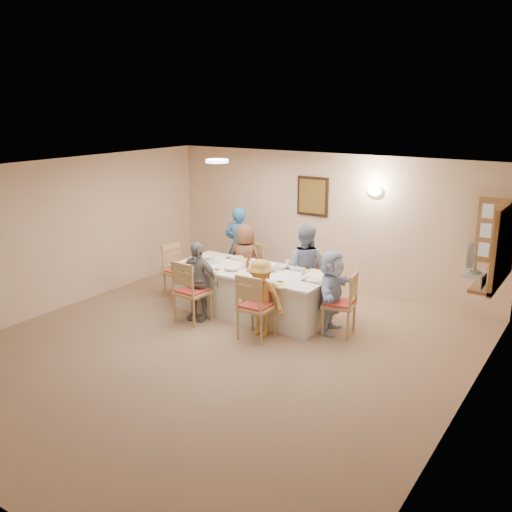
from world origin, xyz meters
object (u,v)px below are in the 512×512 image
Objects in this scene: chair_back_left at (249,270)px; diner_back_left at (245,261)px; diner_front_right at (261,298)px; serving_hatch at (504,244)px; chair_front_right at (256,305)px; diner_back_right at (305,267)px; desk_fan at (473,261)px; diner_front_left at (197,281)px; caregiver at (239,246)px; dining_table at (252,291)px; chair_back_right at (308,281)px; chair_right_end at (339,303)px; chair_front_left at (192,291)px; diner_right_end at (332,292)px; chair_left_end at (179,271)px; condiment_ketchup at (249,262)px.

diner_back_left is at bearing -91.57° from chair_back_left.
diner_back_left reaches higher than diner_front_right.
chair_front_right is (-3.00, -1.62, -1.00)m from serving_hatch.
diner_back_right is at bearing 84.85° from diner_front_right.
desk_fan is 0.21× the size of diner_back_right.
diner_front_left reaches higher than chair_back_left.
desk_fan is 4.91m from caregiver.
diner_front_right is (0.60, -0.68, 0.21)m from dining_table.
chair_right_end reaches higher than chair_back_right.
chair_front_left is 1.01× the size of chair_front_right.
caregiver reaches higher than chair_back_right.
chair_back_right is 0.72× the size of diner_right_end.
chair_back_right is at bearing 84.85° from diner_front_right.
diner_right_end reaches higher than diner_front_right.
chair_front_left reaches higher than chair_left_end.
diner_front_right reaches higher than chair_right_end.
desk_fan reaches higher than chair_back_left.
chair_right_end is (2.15, -0.80, 0.03)m from chair_back_left.
diner_right_end reaches higher than chair_back_left.
chair_left_end is at bearing 50.79° from caregiver.
serving_hatch reaches higher than chair_back_left.
chair_front_left is at bearing -91.57° from chair_back_left.
condiment_ketchup is at bearing 120.44° from diner_back_left.
condiment_ketchup is (-3.66, -0.82, -0.63)m from serving_hatch.
serving_hatch is 1.65× the size of chair_back_left.
serving_hatch is 3.48m from diner_front_right.
chair_left_end is 1.28m from caregiver.
diner_front_left is at bearing -91.57° from chair_back_left.
caregiver is at bearing -74.20° from chair_front_left.
diner_front_left is at bearing -131.42° from dining_table.
chair_back_left is at bearing 123.81° from condiment_ketchup.
chair_front_right is 1.10m from condiment_ketchup.
diner_front_left is at bearing 88.10° from caregiver.
chair_front_right is 1.04× the size of chair_right_end.
chair_back_right is 0.70× the size of diner_back_left.
diner_front_left reaches higher than chair_front_right.
chair_front_left is 1.03m from condiment_ketchup.
diner_back_right reaches higher than dining_table.
diner_front_left is at bearing -6.57° from chair_front_right.
chair_left_end is 0.75× the size of diner_front_left.
chair_front_left is 1.07× the size of chair_left_end.
diner_back_right is at bearing 157.29° from desk_fan.
diner_back_right is (2.15, 0.68, 0.24)m from chair_left_end.
serving_hatch is 2.43m from chair_right_end.
diner_front_right is (0.00, 0.12, 0.08)m from chair_front_right.
dining_table is at bearing 123.63° from diner_back_left.
diner_right_end reaches higher than chair_back_right.
chair_back_right is 0.89× the size of chair_front_left.
dining_table is 0.95m from diner_back_left.
desk_fan is 3.72m from dining_table.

